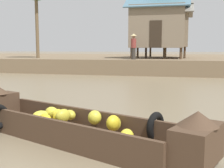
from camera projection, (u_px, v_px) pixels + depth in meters
ground_plane at (132, 95)px, 10.50m from camera, size 300.00×300.00×0.00m
riverbank_strip at (165, 61)px, 27.08m from camera, size 160.00×20.00×0.98m
banana_boat at (72, 124)px, 5.34m from camera, size 5.19×2.78×0.84m
stilt_house_left at (158, 26)px, 20.64m from camera, size 4.43×3.57×4.53m
stilt_house_mid_left at (167, 29)px, 22.55m from camera, size 3.93×3.77×4.19m
vendor_person at (134, 45)px, 18.75m from camera, size 0.44×0.44×1.66m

